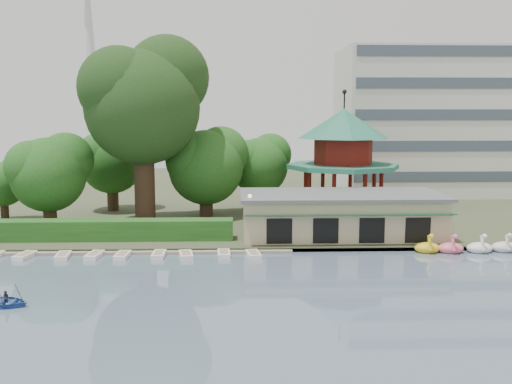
{
  "coord_description": "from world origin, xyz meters",
  "views": [
    {
      "loc": [
        0.4,
        -29.77,
        11.65
      ],
      "look_at": [
        2.0,
        18.0,
        5.0
      ],
      "focal_mm": 40.0,
      "sensor_mm": 36.0,
      "label": 1
    }
  ],
  "objects_px": {
    "dock": "(89,252)",
    "pavilion": "(343,151)",
    "boathouse": "(341,214)",
    "rowboat_with_passengers": "(2,298)",
    "big_tree": "(144,97)"
  },
  "relations": [
    {
      "from": "dock",
      "to": "pavilion",
      "type": "height_order",
      "value": "pavilion"
    },
    {
      "from": "boathouse",
      "to": "rowboat_with_passengers",
      "type": "relative_size",
      "value": 3.5
    },
    {
      "from": "boathouse",
      "to": "big_tree",
      "type": "distance_m",
      "value": 22.59
    },
    {
      "from": "dock",
      "to": "big_tree",
      "type": "xyz_separation_m",
      "value": [
        3.16,
        10.99,
        13.05
      ]
    },
    {
      "from": "dock",
      "to": "boathouse",
      "type": "distance_m",
      "value": 22.62
    },
    {
      "from": "dock",
      "to": "pavilion",
      "type": "bearing_deg",
      "value": 31.66
    },
    {
      "from": "boathouse",
      "to": "dock",
      "type": "bearing_deg",
      "value": -167.76
    },
    {
      "from": "pavilion",
      "to": "big_tree",
      "type": "height_order",
      "value": "big_tree"
    },
    {
      "from": "pavilion",
      "to": "rowboat_with_passengers",
      "type": "bearing_deg",
      "value": -132.96
    },
    {
      "from": "boathouse",
      "to": "pavilion",
      "type": "relative_size",
      "value": 1.38
    },
    {
      "from": "pavilion",
      "to": "rowboat_with_passengers",
      "type": "xyz_separation_m",
      "value": [
        -25.93,
        -27.84,
        -7.0
      ]
    },
    {
      "from": "dock",
      "to": "big_tree",
      "type": "distance_m",
      "value": 17.35
    },
    {
      "from": "dock",
      "to": "pavilion",
      "type": "relative_size",
      "value": 2.52
    },
    {
      "from": "big_tree",
      "to": "dock",
      "type": "bearing_deg",
      "value": -106.03
    },
    {
      "from": "pavilion",
      "to": "big_tree",
      "type": "distance_m",
      "value": 21.94
    }
  ]
}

